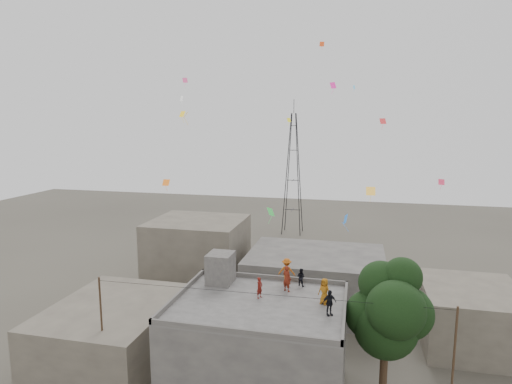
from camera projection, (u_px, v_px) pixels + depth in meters
main_building at (259, 351)px, 25.51m from camera, size 10.00×8.00×6.10m
parapet at (259, 301)px, 25.01m from camera, size 10.00×8.00×0.30m
stair_head_box at (221, 268)px, 28.10m from camera, size 1.60×1.80×2.00m
neighbor_west at (113, 332)px, 30.11m from camera, size 8.00×10.00×4.00m
neighbor_north at (315, 280)px, 38.59m from camera, size 12.00×9.00×5.00m
neighbor_northwest at (198, 254)px, 43.09m from camera, size 9.00×8.00×7.00m
neighbor_east at (470, 316)px, 32.06m from camera, size 7.00×8.00×4.40m
tree at (389, 311)px, 23.92m from camera, size 4.90×4.60×9.10m
utility_line at (263, 351)px, 24.07m from camera, size 20.12×0.62×7.40m
transmission_tower at (293, 174)px, 63.90m from camera, size 2.97×2.97×20.01m
person_red_adult at (287, 279)px, 26.67m from camera, size 0.72×0.65×1.65m
person_orange_child at (324, 291)px, 24.80m from camera, size 0.89×0.79×1.53m
person_dark_child at (301, 277)px, 27.60m from camera, size 0.69×0.62×1.17m
person_dark_adult at (329, 303)px, 23.32m from camera, size 0.90×0.75×1.44m
person_orange_adult at (287, 271)px, 27.91m from camera, size 1.13×0.67×1.72m
person_red_child at (260, 288)px, 25.68m from camera, size 0.47×0.55×1.27m
kites at (291, 146)px, 28.52m from camera, size 19.05×16.71×12.76m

